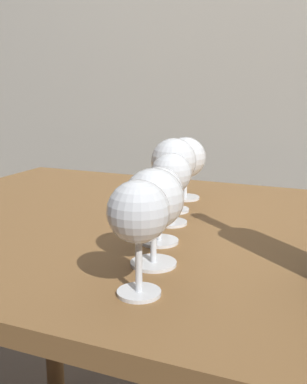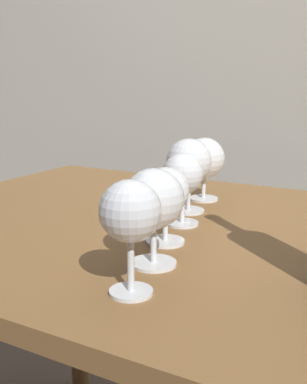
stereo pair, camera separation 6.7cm
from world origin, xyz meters
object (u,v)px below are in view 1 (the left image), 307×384
Objects in this scene: wine_glass_merlot at (173,176)px; wine_glass_rose at (186,158)px; wine_glass_chardonnay at (138,214)px; wine_glass_cabernet at (159,193)px; wine_glass_amber at (174,162)px; wine_glass_pinot at (154,200)px.

wine_glass_merlot is 0.96× the size of wine_glass_rose.
wine_glass_chardonnay reaches higher than wine_glass_rose.
wine_glass_chardonnay is 0.20m from wine_glass_cabernet.
wine_glass_rose is at bearing 97.03° from wine_glass_amber.
wine_glass_chardonnay is at bearing -76.98° from wine_glass_pinot.
wine_glass_pinot is 0.41m from wine_glass_rose.
wine_glass_pinot is at bearing -76.36° from wine_glass_merlot.
wine_glass_amber reaches higher than wine_glass_cabernet.
wine_glass_rose is (-0.06, 0.30, 0.01)m from wine_glass_cabernet.
wine_glass_amber reaches higher than wine_glass_rose.
wine_glass_merlot is (-0.07, 0.30, -0.01)m from wine_glass_chardonnay.
wine_glass_amber reaches higher than wine_glass_merlot.
wine_glass_amber reaches higher than wine_glass_pinot.
wine_glass_merlot is at bearing 99.57° from wine_glass_cabernet.
wine_glass_chardonnay is 0.98× the size of wine_glass_amber.
wine_glass_chardonnay is 1.05× the size of wine_glass_rose.
wine_glass_cabernet is 0.20m from wine_glass_amber.
wine_glass_amber is at bearing 104.34° from wine_glass_cabernet.
wine_glass_amber is (-0.08, 0.29, 0.00)m from wine_glass_pinot.
wine_glass_cabernet is at bearing -80.43° from wine_glass_merlot.
wine_glass_chardonnay is 0.10m from wine_glass_pinot.
wine_glass_chardonnay is at bearing -76.76° from wine_glass_rose.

